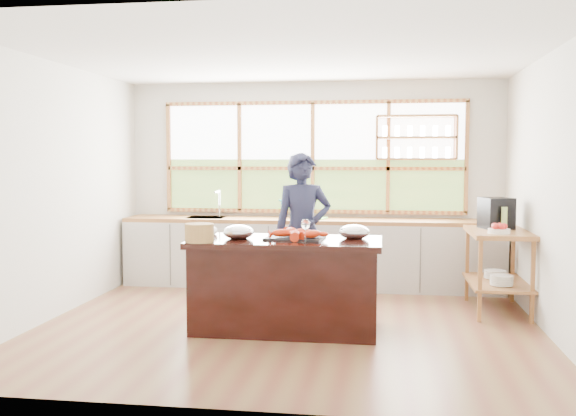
% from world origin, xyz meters
% --- Properties ---
extents(ground_plane, '(5.00, 5.00, 0.00)m').
position_xyz_m(ground_plane, '(0.00, 0.00, 0.00)').
color(ground_plane, brown).
extents(room_shell, '(5.02, 4.52, 2.71)m').
position_xyz_m(room_shell, '(0.02, 0.51, 1.75)').
color(room_shell, silver).
rests_on(room_shell, ground_plane).
extents(back_counter, '(4.90, 0.63, 0.90)m').
position_xyz_m(back_counter, '(-0.02, 1.94, 0.45)').
color(back_counter, beige).
rests_on(back_counter, ground_plane).
extents(right_shelf_unit, '(0.62, 1.10, 0.90)m').
position_xyz_m(right_shelf_unit, '(2.19, 0.89, 0.60)').
color(right_shelf_unit, '#9F5A3A').
rests_on(right_shelf_unit, ground_plane).
extents(island, '(1.85, 0.90, 0.90)m').
position_xyz_m(island, '(0.00, -0.20, 0.45)').
color(island, black).
rests_on(island, ground_plane).
extents(cook, '(0.72, 0.57, 1.75)m').
position_xyz_m(cook, '(0.06, 0.68, 0.87)').
color(cook, '#1B1D36').
rests_on(cook, ground_plane).
extents(potted_plant, '(0.17, 0.14, 0.27)m').
position_xyz_m(potted_plant, '(-0.36, 2.00, 1.04)').
color(potted_plant, slate).
rests_on(potted_plant, back_counter).
extents(cutting_board, '(0.45, 0.38, 0.01)m').
position_xyz_m(cutting_board, '(0.00, 1.94, 0.91)').
color(cutting_board, '#66C641').
rests_on(cutting_board, back_counter).
extents(espresso_machine, '(0.39, 0.40, 0.35)m').
position_xyz_m(espresso_machine, '(2.19, 1.07, 1.07)').
color(espresso_machine, black).
rests_on(espresso_machine, right_shelf_unit).
extents(wine_bottle, '(0.08, 0.08, 0.26)m').
position_xyz_m(wine_bottle, '(2.24, 0.86, 1.03)').
color(wine_bottle, '#90B059').
rests_on(wine_bottle, right_shelf_unit).
extents(fruit_bowl, '(0.23, 0.23, 0.11)m').
position_xyz_m(fruit_bowl, '(2.14, 0.59, 0.94)').
color(fruit_bowl, white).
rests_on(fruit_bowl, right_shelf_unit).
extents(slate_board, '(0.58, 0.45, 0.02)m').
position_xyz_m(slate_board, '(0.08, -0.16, 0.91)').
color(slate_board, black).
rests_on(slate_board, island).
extents(lobster_pile, '(0.52, 0.48, 0.08)m').
position_xyz_m(lobster_pile, '(0.11, -0.19, 0.96)').
color(lobster_pile, red).
rests_on(lobster_pile, slate_board).
extents(mixing_bowl_left, '(0.30, 0.30, 0.15)m').
position_xyz_m(mixing_bowl_left, '(-0.47, -0.22, 0.96)').
color(mixing_bowl_left, silver).
rests_on(mixing_bowl_left, island).
extents(mixing_bowl_right, '(0.30, 0.30, 0.15)m').
position_xyz_m(mixing_bowl_right, '(0.66, -0.05, 0.96)').
color(mixing_bowl_right, silver).
rests_on(mixing_bowl_right, island).
extents(wine_glass, '(0.08, 0.08, 0.22)m').
position_xyz_m(wine_glass, '(0.22, -0.43, 1.06)').
color(wine_glass, white).
rests_on(wine_glass, island).
extents(wicker_basket, '(0.27, 0.27, 0.17)m').
position_xyz_m(wicker_basket, '(-0.77, -0.53, 0.99)').
color(wicker_basket, '#B19349').
rests_on(wicker_basket, island).
extents(parchment_roll, '(0.13, 0.31, 0.08)m').
position_xyz_m(parchment_roll, '(-0.83, -0.05, 0.94)').
color(parchment_roll, white).
rests_on(parchment_roll, island).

